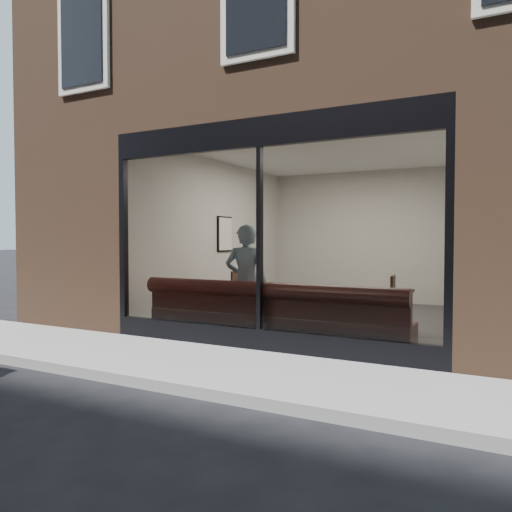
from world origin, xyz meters
The scene contains 21 objects.
ground centered at (0.00, 0.00, 0.00)m, with size 120.00×120.00×0.00m, color black.
sidewalk_near centered at (0.00, 1.00, 0.01)m, with size 40.00×2.00×0.01m, color gray.
kerb_near centered at (0.00, -0.05, 0.06)m, with size 40.00×0.10×0.12m, color gray.
host_building_pier_left centered at (-3.75, 8.00, 1.60)m, with size 2.50×12.00×3.20m, color brown.
host_building_backfill centered at (0.00, 11.00, 1.60)m, with size 5.00×6.00×3.20m, color brown.
cafe_floor centered at (0.00, 5.00, 0.02)m, with size 6.00×6.00×0.00m, color #2D2D30.
cafe_ceiling centered at (0.00, 5.00, 3.19)m, with size 6.00×6.00×0.00m, color white.
cafe_wall_back centered at (0.00, 7.99, 1.60)m, with size 5.00×5.00×0.00m, color beige.
cafe_wall_left centered at (-2.49, 5.00, 1.60)m, with size 6.00×6.00×0.00m, color beige.
cafe_wall_right centered at (2.49, 5.00, 1.60)m, with size 6.00×6.00×0.00m, color beige.
storefront_kick centered at (0.00, 2.05, 0.15)m, with size 5.00×0.10×0.30m, color black.
storefront_header centered at (0.00, 2.05, 3.00)m, with size 5.00×0.10×0.40m, color black.
storefront_mullion centered at (0.00, 2.05, 1.55)m, with size 0.06×0.10×2.50m, color black.
storefront_glass centered at (0.00, 2.02, 1.55)m, with size 4.80×4.80×0.00m, color white.
banquette centered at (0.00, 2.45, 0.23)m, with size 4.00×0.55×0.45m, color black.
person centered at (-0.57, 2.69, 0.88)m, with size 0.64×0.42×1.77m, color #84A3B6.
cafe_table_left centered at (-0.61, 3.71, 0.74)m, with size 0.62×0.62×0.04m, color #321F13.
cafe_table_right centered at (1.38, 3.62, 0.74)m, with size 0.70×0.70×0.04m, color #321F13.
cafe_chair_left centered at (-1.62, 4.07, 0.24)m, with size 0.47×0.47×0.04m, color #321F13.
cafe_chair_right centered at (1.17, 4.12, 0.24)m, with size 0.42×0.42×0.04m, color #321F13.
wall_poster centered at (-2.45, 5.19, 1.65)m, with size 0.02×0.52×0.70m, color white.
Camera 1 is at (3.13, -4.04, 1.55)m, focal length 35.00 mm.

